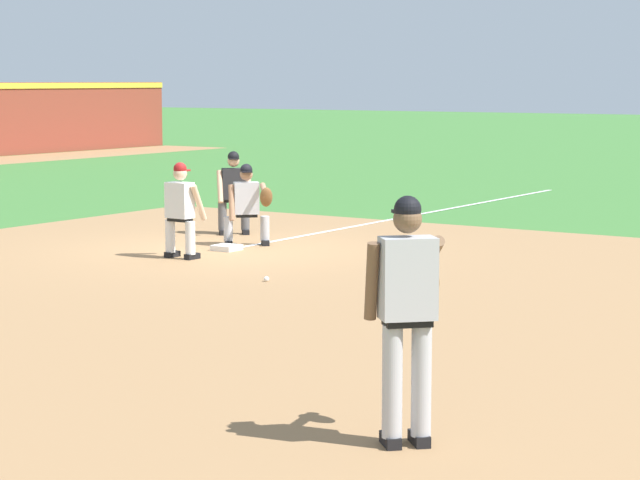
% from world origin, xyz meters
% --- Properties ---
extents(ground_plane, '(160.00, 160.00, 0.00)m').
position_xyz_m(ground_plane, '(0.00, 0.00, 0.00)').
color(ground_plane, '#3D7533').
extents(infield_dirt_patch, '(18.00, 18.00, 0.01)m').
position_xyz_m(infield_dirt_patch, '(-3.88, -3.81, 0.00)').
color(infield_dirt_patch, '#9E754C').
rests_on(infield_dirt_patch, ground).
extents(foul_line_stripe, '(13.01, 0.10, 0.00)m').
position_xyz_m(foul_line_stripe, '(6.50, 0.00, 0.01)').
color(foul_line_stripe, white).
rests_on(foul_line_stripe, ground).
extents(first_base_bag, '(0.38, 0.38, 0.09)m').
position_xyz_m(first_base_bag, '(0.00, 0.00, 0.04)').
color(first_base_bag, white).
rests_on(first_base_bag, ground).
extents(baseball, '(0.07, 0.07, 0.07)m').
position_xyz_m(baseball, '(-2.16, -2.33, 0.04)').
color(baseball, white).
rests_on(baseball, ground).
extents(pitcher, '(0.85, 0.56, 1.86)m').
position_xyz_m(pitcher, '(-7.72, -7.60, 1.06)').
color(pitcher, black).
rests_on(pitcher, ground).
extents(first_baseman, '(0.75, 1.08, 1.34)m').
position_xyz_m(first_baseman, '(0.61, 0.02, 0.73)').
color(first_baseman, black).
rests_on(first_baseman, ground).
extents(baserunner, '(0.44, 0.60, 1.46)m').
position_xyz_m(baserunner, '(-1.09, 0.03, 0.79)').
color(baserunner, black).
rests_on(baserunner, ground).
extents(umpire, '(0.67, 0.68, 1.46)m').
position_xyz_m(umpire, '(1.71, 1.15, 0.79)').
color(umpire, black).
rests_on(umpire, ground).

